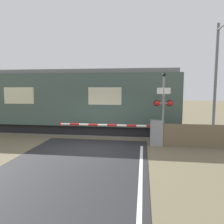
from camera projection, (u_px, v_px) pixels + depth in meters
name	position (u px, v px, depth m)	size (l,w,h in m)	color
ground_plane	(88.00, 150.00, 9.83)	(80.00, 80.00, 0.00)	#6B6047
track_bed	(105.00, 131.00, 13.96)	(36.00, 3.20, 0.13)	slate
train	(32.00, 100.00, 14.44)	(18.76, 3.10, 3.87)	black
crossing_barrier	(149.00, 132.00, 10.73)	(5.28, 0.44, 1.22)	gray
signal_post	(163.00, 104.00, 10.54)	(0.91, 0.26, 3.52)	gray
catenary_pole	(216.00, 75.00, 14.33)	(0.20, 1.90, 6.94)	slate
roadside_fence	(192.00, 136.00, 10.30)	(3.61, 0.06, 1.10)	#726047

